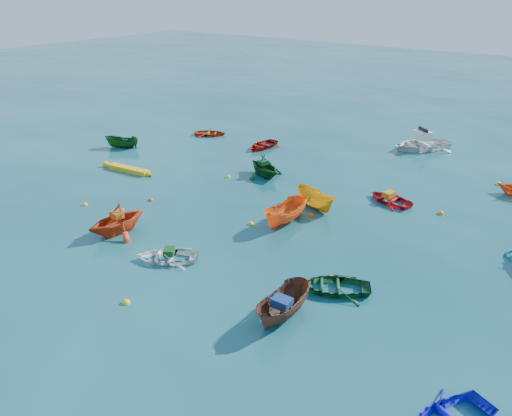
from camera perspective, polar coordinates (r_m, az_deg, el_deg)
The scene contains 29 objects.
ground at distance 24.56m, azimuth -6.91°, elevation -4.82°, with size 160.00×160.00×0.00m, color #0A424E.
dinghy_white_near at distance 23.98m, azimuth -10.07°, elevation -5.83°, with size 2.05×2.86×0.59m, color white.
sampan_brown_mid at distance 19.99m, azimuth 3.16°, elevation -12.39°, with size 1.22×3.24×1.25m, color #552E1E.
dinghy_orange_w at distance 27.02m, azimuth -15.46°, elevation -2.69°, with size 2.76×3.20×1.68m, color red.
sampan_yellow_mid at distance 28.99m, azimuth 6.76°, elevation 0.04°, with size 1.16×3.07×1.19m, color orange.
dinghy_green_e at distance 21.74m, azimuth 8.81°, elevation -9.25°, with size 2.20×3.08×0.64m, color #114B24.
dinghy_red_nw at distance 42.60m, azimuth -5.26°, elevation 8.28°, with size 1.88×2.62×0.54m, color #B7300F.
sampan_orange_n at distance 27.04m, azimuth 3.38°, elevation -1.73°, with size 1.28×3.39×1.31m, color orange.
dinghy_green_n at distance 33.49m, azimuth 0.95°, elevation 3.71°, with size 2.50×2.90×1.53m, color #0F4115.
dinghy_red_ne at distance 30.55m, azimuth 15.01°, elevation 0.66°, with size 1.99×2.78×0.58m, color red.
dinghy_red_far at distance 39.21m, azimuth 0.76°, elevation 6.91°, with size 2.14×2.99×0.62m, color #A9100E.
sampan_green_far at distance 40.57m, azimuth -15.01°, elevation 6.68°, with size 0.99×2.64×1.02m, color #0F4111.
kayak_yellow at distance 35.35m, azimuth -14.32°, elevation 4.07°, with size 0.60×4.00×0.40m, color yellow, non-canonical shape.
motorboat_white at distance 41.00m, azimuth 18.29°, elevation 6.45°, with size 3.32×4.65×1.56m, color white.
tarp_green_a at distance 23.74m, azimuth -9.91°, elevation -4.91°, with size 0.61×0.46×0.30m, color #11471A.
tarp_blue_a at distance 19.41m, azimuth 2.98°, elevation -10.72°, with size 0.74×0.56×0.36m, color navy.
tarp_orange_a at distance 26.61m, azimuth -15.61°, elevation -0.74°, with size 0.65×0.49×0.32m, color #CC5A14.
tarp_green_b at distance 33.26m, azimuth 0.86°, elevation 5.22°, with size 0.60×0.45×0.29m, color #124825.
tarp_orange_b at distance 30.43m, azimuth 14.96°, elevation 1.51°, with size 0.69×0.52×0.33m, color orange.
buoy_or_a at distance 29.45m, azimuth -15.10°, elevation -0.28°, with size 0.30×0.30×0.30m, color orange.
buoy_ye_a at distance 21.39m, azimuth -14.60°, elevation -10.47°, with size 0.34×0.34×0.34m, color yellow.
buoy_or_b at distance 22.50m, azimuth 8.55°, elevation -7.95°, with size 0.34×0.34×0.34m, color orange.
buoy_ye_b at distance 30.78m, azimuth -18.95°, elevation 0.32°, with size 0.31×0.31×0.31m, color yellow.
buoy_or_c at distance 30.36m, azimuth -11.95°, elevation 0.84°, with size 0.31×0.31×0.31m, color #E0480C.
buoy_ye_c at distance 26.85m, azimuth -0.60°, elevation -1.89°, with size 0.33×0.33×0.33m, color gold.
buoy_or_d at distance 27.95m, azimuth 6.35°, elevation -0.92°, with size 0.34×0.34×0.34m, color #DF4F0C.
buoy_ye_d at distance 33.29m, azimuth -3.23°, elevation 3.53°, with size 0.32×0.32×0.32m, color yellow.
buoy_or_e at distance 29.90m, azimuth 20.34°, elevation -0.63°, with size 0.37×0.37×0.37m, color orange.
buoy_ye_e at distance 35.59m, azimuth 25.95°, elevation 2.41°, with size 0.37×0.37×0.37m, color yellow.
Camera 1 is at (14.85, -15.37, 12.09)m, focal length 35.00 mm.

